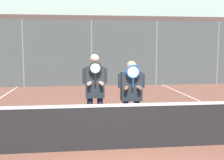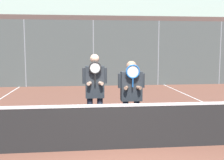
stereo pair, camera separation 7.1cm
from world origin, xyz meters
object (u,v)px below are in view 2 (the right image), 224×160
at_px(car_far_left, 3,66).
at_px(player_leftmost, 95,89).
at_px(player_center_left, 131,91).
at_px(car_center, 163,65).
at_px(car_left_of_center, 88,67).

bearing_deg(car_far_left, player_leftmost, -65.83).
distance_m(player_center_left, car_center, 11.94).
xyz_separation_m(player_center_left, car_far_left, (-5.71, 10.99, -0.10)).
distance_m(player_center_left, car_left_of_center, 11.17).
bearing_deg(car_center, player_leftmost, -113.56).
relative_size(player_center_left, car_left_of_center, 0.41).
bearing_deg(player_center_left, car_center, 70.15).
distance_m(player_leftmost, player_center_left, 0.82).
xyz_separation_m(car_far_left, car_left_of_center, (5.02, 0.16, -0.07)).
distance_m(player_leftmost, car_center, 12.17).
relative_size(car_left_of_center, car_center, 1.02).
bearing_deg(car_left_of_center, car_center, 1.02).
height_order(player_leftmost, car_far_left, player_leftmost).
bearing_deg(player_leftmost, car_far_left, 114.17).
distance_m(player_leftmost, car_left_of_center, 11.08).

